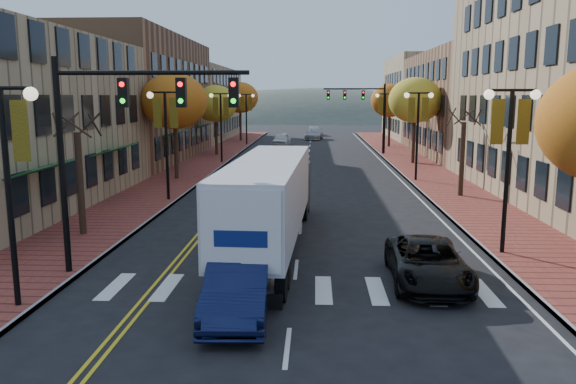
# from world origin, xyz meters

# --- Properties ---
(ground) EXTENTS (200.00, 200.00, 0.00)m
(ground) POSITION_xyz_m (0.00, 0.00, 0.00)
(ground) COLOR black
(ground) RESTS_ON ground
(sidewalk_left) EXTENTS (4.00, 85.00, 0.15)m
(sidewalk_left) POSITION_xyz_m (-9.00, 32.50, 0.07)
(sidewalk_left) COLOR brown
(sidewalk_left) RESTS_ON ground
(sidewalk_right) EXTENTS (4.00, 85.00, 0.15)m
(sidewalk_right) POSITION_xyz_m (9.00, 32.50, 0.07)
(sidewalk_right) COLOR brown
(sidewalk_right) RESTS_ON ground
(building_left_mid) EXTENTS (12.00, 24.00, 11.00)m
(building_left_mid) POSITION_xyz_m (-17.00, 36.00, 5.50)
(building_left_mid) COLOR brown
(building_left_mid) RESTS_ON ground
(building_left_far) EXTENTS (12.00, 26.00, 9.50)m
(building_left_far) POSITION_xyz_m (-17.00, 61.00, 4.75)
(building_left_far) COLOR #9E8966
(building_left_far) RESTS_ON ground
(building_right_mid) EXTENTS (15.00, 24.00, 10.00)m
(building_right_mid) POSITION_xyz_m (18.50, 42.00, 5.00)
(building_right_mid) COLOR brown
(building_right_mid) RESTS_ON ground
(building_right_far) EXTENTS (15.00, 20.00, 11.00)m
(building_right_far) POSITION_xyz_m (18.50, 64.00, 5.50)
(building_right_far) COLOR #9E8966
(building_right_far) RESTS_ON ground
(tree_left_a) EXTENTS (0.28, 0.28, 4.20)m
(tree_left_a) POSITION_xyz_m (-9.00, 8.00, 2.25)
(tree_left_a) COLOR #382619
(tree_left_a) RESTS_ON sidewalk_left
(tree_left_b) EXTENTS (4.48, 4.48, 7.21)m
(tree_left_b) POSITION_xyz_m (-9.00, 24.00, 5.45)
(tree_left_b) COLOR #382619
(tree_left_b) RESTS_ON sidewalk_left
(tree_left_c) EXTENTS (4.16, 4.16, 6.69)m
(tree_left_c) POSITION_xyz_m (-9.00, 40.00, 5.05)
(tree_left_c) COLOR #382619
(tree_left_c) RESTS_ON sidewalk_left
(tree_left_d) EXTENTS (4.61, 4.61, 7.42)m
(tree_left_d) POSITION_xyz_m (-9.00, 58.00, 5.60)
(tree_left_d) COLOR #382619
(tree_left_d) RESTS_ON sidewalk_left
(tree_right_b) EXTENTS (0.28, 0.28, 4.20)m
(tree_right_b) POSITION_xyz_m (9.00, 18.00, 2.25)
(tree_right_b) COLOR #382619
(tree_right_b) RESTS_ON sidewalk_right
(tree_right_c) EXTENTS (4.48, 4.48, 7.21)m
(tree_right_c) POSITION_xyz_m (9.00, 34.00, 5.45)
(tree_right_c) COLOR #382619
(tree_right_c) RESTS_ON sidewalk_right
(tree_right_d) EXTENTS (4.35, 4.35, 7.00)m
(tree_right_d) POSITION_xyz_m (9.00, 50.00, 5.29)
(tree_right_d) COLOR #382619
(tree_right_d) RESTS_ON sidewalk_right
(lamp_left_a) EXTENTS (1.96, 0.36, 6.05)m
(lamp_left_a) POSITION_xyz_m (-7.50, 0.00, 4.29)
(lamp_left_a) COLOR black
(lamp_left_a) RESTS_ON ground
(lamp_left_b) EXTENTS (1.96, 0.36, 6.05)m
(lamp_left_b) POSITION_xyz_m (-7.50, 16.00, 4.29)
(lamp_left_b) COLOR black
(lamp_left_b) RESTS_ON ground
(lamp_left_c) EXTENTS (1.96, 0.36, 6.05)m
(lamp_left_c) POSITION_xyz_m (-7.50, 34.00, 4.29)
(lamp_left_c) COLOR black
(lamp_left_c) RESTS_ON ground
(lamp_left_d) EXTENTS (1.96, 0.36, 6.05)m
(lamp_left_d) POSITION_xyz_m (-7.50, 52.00, 4.29)
(lamp_left_d) COLOR black
(lamp_left_d) RESTS_ON ground
(lamp_right_a) EXTENTS (1.96, 0.36, 6.05)m
(lamp_right_a) POSITION_xyz_m (7.50, 6.00, 4.29)
(lamp_right_a) COLOR black
(lamp_right_a) RESTS_ON ground
(lamp_right_b) EXTENTS (1.96, 0.36, 6.05)m
(lamp_right_b) POSITION_xyz_m (7.50, 24.00, 4.29)
(lamp_right_b) COLOR black
(lamp_right_b) RESTS_ON ground
(lamp_right_c) EXTENTS (1.96, 0.36, 6.05)m
(lamp_right_c) POSITION_xyz_m (7.50, 42.00, 4.29)
(lamp_right_c) COLOR black
(lamp_right_c) RESTS_ON ground
(traffic_mast_near) EXTENTS (6.10, 0.35, 7.00)m
(traffic_mast_near) POSITION_xyz_m (-5.48, 3.00, 4.92)
(traffic_mast_near) COLOR black
(traffic_mast_near) RESTS_ON ground
(traffic_mast_far) EXTENTS (6.10, 0.34, 7.00)m
(traffic_mast_far) POSITION_xyz_m (5.48, 42.00, 4.92)
(traffic_mast_far) COLOR black
(traffic_mast_far) RESTS_ON ground
(semi_truck) EXTENTS (2.84, 14.27, 3.55)m
(semi_truck) POSITION_xyz_m (-1.02, 6.77, 2.07)
(semi_truck) COLOR black
(semi_truck) RESTS_ON ground
(navy_sedan) EXTENTS (1.83, 4.73, 1.53)m
(navy_sedan) POSITION_xyz_m (-1.41, -0.07, 0.77)
(navy_sedan) COLOR #0D1335
(navy_sedan) RESTS_ON ground
(black_suv) EXTENTS (2.40, 4.99, 1.37)m
(black_suv) POSITION_xyz_m (4.15, 2.78, 0.68)
(black_suv) COLOR black
(black_suv) RESTS_ON ground
(car_far_white) EXTENTS (2.19, 4.73, 1.57)m
(car_far_white) POSITION_xyz_m (-3.30, 50.73, 0.78)
(car_far_white) COLOR silver
(car_far_white) RESTS_ON ground
(car_far_silver) EXTENTS (2.73, 5.32, 1.48)m
(car_far_silver) POSITION_xyz_m (0.50, 61.65, 0.74)
(car_far_silver) COLOR #9D9DA4
(car_far_silver) RESTS_ON ground
(car_far_oncoming) EXTENTS (1.64, 4.08, 1.32)m
(car_far_oncoming) POSITION_xyz_m (0.50, 70.03, 0.66)
(car_far_oncoming) COLOR #AFB0B7
(car_far_oncoming) RESTS_ON ground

